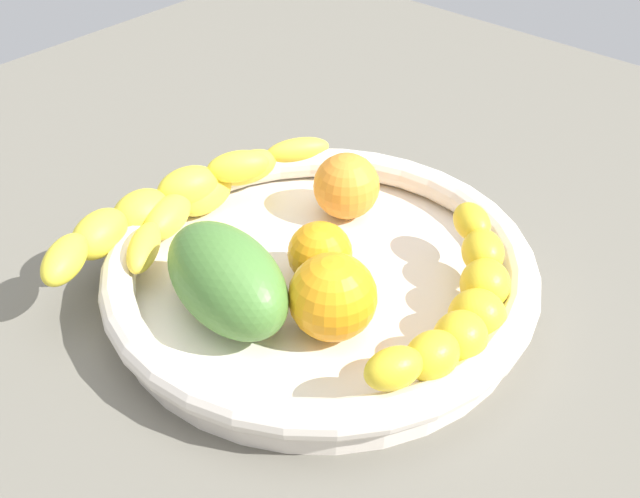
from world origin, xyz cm
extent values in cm
cube|color=#676358|center=(0.00, 0.00, 1.50)|extent=(120.00, 120.00, 3.00)
cylinder|color=silver|center=(0.00, 0.00, 3.81)|extent=(32.39, 32.39, 1.62)
torus|color=silver|center=(0.00, 0.00, 5.99)|extent=(34.31, 34.31, 2.75)
ellipsoid|color=yellow|center=(-10.31, -11.87, 7.43)|extent=(6.43, 5.15, 2.33)
ellipsoid|color=yellow|center=(-5.62, -13.80, 6.92)|extent=(6.64, 4.33, 2.96)
ellipsoid|color=yellow|center=(-0.57, -14.25, 6.41)|extent=(6.32, 3.96, 3.59)
ellipsoid|color=yellow|center=(4.38, -13.18, 6.92)|extent=(6.76, 4.95, 2.96)
ellipsoid|color=yellow|center=(8.79, -10.67, 7.43)|extent=(6.24, 5.61, 2.33)
ellipsoid|color=yellow|center=(-3.43, -12.64, 8.50)|extent=(6.26, 5.30, 2.78)
ellipsoid|color=yellow|center=(0.86, -14.51, 7.63)|extent=(6.38, 4.93, 3.53)
ellipsoid|color=yellow|center=(5.50, -15.16, 6.76)|extent=(5.65, 4.30, 4.28)
ellipsoid|color=yellow|center=(10.14, -14.54, 7.63)|extent=(6.37, 4.89, 3.53)
ellipsoid|color=yellow|center=(14.45, -12.70, 8.50)|extent=(6.26, 5.28, 2.78)
ellipsoid|color=yellow|center=(7.15, 12.53, 8.46)|extent=(4.84, 4.10, 2.74)
ellipsoid|color=yellow|center=(4.09, 13.40, 7.88)|extent=(4.58, 3.86, 3.24)
ellipsoid|color=yellow|center=(0.90, 13.56, 7.31)|extent=(4.34, 3.98, 3.73)
ellipsoid|color=yellow|center=(-2.24, 13.00, 6.73)|extent=(5.14, 5.22, 4.22)
ellipsoid|color=yellow|center=(-5.17, 11.75, 7.31)|extent=(5.41, 5.27, 3.73)
ellipsoid|color=yellow|center=(-7.74, 9.87, 7.88)|extent=(5.21, 5.16, 3.24)
ellipsoid|color=yellow|center=(-9.83, 7.46, 8.46)|extent=(4.59, 4.94, 2.74)
sphere|color=orange|center=(0.02, -0.39, 7.18)|extent=(5.13, 5.13, 5.13)
sphere|color=orange|center=(-8.43, -4.35, 7.54)|extent=(5.84, 5.84, 5.84)
sphere|color=orange|center=(3.91, 4.65, 7.86)|extent=(6.49, 6.49, 6.49)
ellipsoid|color=#4B7E36|center=(7.81, -2.21, 8.17)|extent=(9.52, 13.53, 7.26)
camera|label=1|loc=(36.77, 32.39, 44.72)|focal=44.39mm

